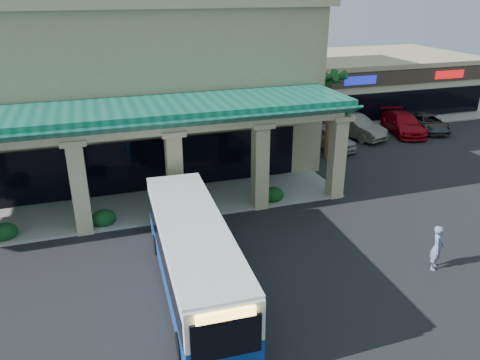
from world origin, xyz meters
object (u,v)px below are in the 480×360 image
object	(u,v)px
pedestrian	(437,248)
car_silver	(329,137)
car_gray	(428,123)
car_red	(403,123)
car_white	(355,126)
transit_bus	(194,257)

from	to	relation	value
pedestrian	car_silver	xyz separation A→B (m)	(3.34, 15.74, -0.16)
car_gray	pedestrian	bearing A→B (deg)	-114.23
pedestrian	car_red	world-z (taller)	pedestrian
car_silver	car_red	xyz separation A→B (m)	(7.42, 1.39, -0.03)
pedestrian	car_white	world-z (taller)	pedestrian
car_gray	transit_bus	bearing A→B (deg)	-132.84
pedestrian	car_red	distance (m)	20.23
car_silver	car_white	size ratio (longest dim) A/B	0.93
car_white	car_red	bearing A→B (deg)	-22.81
car_red	car_silver	bearing A→B (deg)	-156.44
transit_bus	car_white	distance (m)	22.83
car_silver	car_red	distance (m)	7.55
car_silver	car_gray	distance (m)	9.99
car_red	car_gray	world-z (taller)	car_red
pedestrian	car_white	xyz separation A→B (m)	(6.49, 17.44, -0.12)
transit_bus	car_red	bearing A→B (deg)	38.84
transit_bus	car_gray	bearing A→B (deg)	35.78
pedestrian	car_red	bearing A→B (deg)	12.09
car_white	car_gray	distance (m)	6.75
car_red	transit_bus	bearing A→B (deg)	-130.31
car_white	car_red	world-z (taller)	car_white
pedestrian	car_gray	bearing A→B (deg)	6.52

